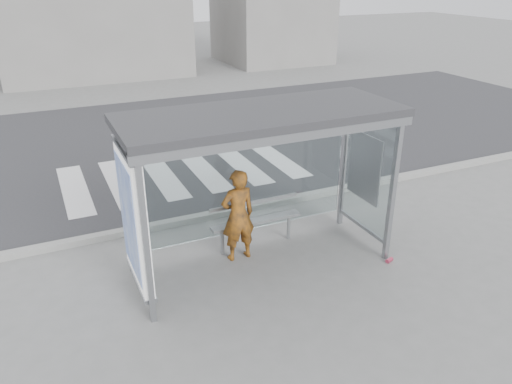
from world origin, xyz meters
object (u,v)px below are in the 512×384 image
person (238,215)px  soda_can (389,260)px  bench (256,220)px  bus_shelter (238,154)px

person → soda_can: 2.66m
soda_can → bench: bearing=141.8°
person → bench: 0.57m
person → soda_can: bearing=149.9°
bench → soda_can: size_ratio=12.31×
bus_shelter → person: size_ratio=2.65×
bench → soda_can: bench is taller
person → bench: bearing=-153.8°
bus_shelter → soda_can: 3.18m
bench → soda_can: (1.82, -1.43, -0.47)m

